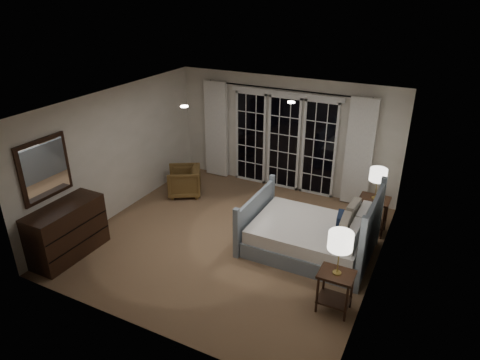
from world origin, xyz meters
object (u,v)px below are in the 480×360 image
at_px(nightstand_right, 373,210).
at_px(lamp_left, 341,241).
at_px(nightstand_left, 335,286).
at_px(dresser, 67,231).
at_px(bed, 312,236).
at_px(armchair, 184,181).
at_px(lamp_right, 378,175).

relative_size(nightstand_right, lamp_left, 1.08).
distance_m(nightstand_left, lamp_left, 0.73).
relative_size(lamp_left, dresser, 0.49).
bearing_deg(bed, nightstand_left, -59.75).
relative_size(bed, armchair, 2.99).
bearing_deg(dresser, armchair, 80.71).
distance_m(lamp_left, armchair, 4.54).
bearing_deg(dresser, nightstand_right, 34.79).
distance_m(armchair, dresser, 2.86).
bearing_deg(nightstand_left, bed, 120.25).
bearing_deg(lamp_left, nightstand_right, 89.00).
bearing_deg(bed, lamp_right, 55.00).
distance_m(nightstand_left, nightstand_right, 2.39).
xyz_separation_m(armchair, dresser, (-0.46, -2.82, 0.15)).
distance_m(bed, nightstand_left, 1.47).
xyz_separation_m(lamp_right, dresser, (-4.43, -3.08, -0.70)).
xyz_separation_m(bed, dresser, (-3.65, -1.96, 0.15)).
height_order(lamp_left, lamp_right, lamp_right).
xyz_separation_m(lamp_right, armchair, (-3.97, -0.26, -0.84)).
xyz_separation_m(nightstand_left, armchair, (-3.93, 2.12, -0.10)).
xyz_separation_m(nightstand_right, lamp_left, (-0.04, -2.39, 0.69)).
relative_size(bed, nightstand_right, 3.00).
height_order(bed, lamp_left, lamp_left).
bearing_deg(bed, lamp_left, -59.75).
bearing_deg(lamp_right, nightstand_right, -90.00).
relative_size(nightstand_left, lamp_left, 0.98).
height_order(nightstand_right, dresser, dresser).
distance_m(bed, lamp_right, 1.61).
height_order(bed, armchair, bed).
bearing_deg(nightstand_right, armchair, -176.19).
bearing_deg(armchair, nightstand_left, 30.82).
height_order(lamp_left, armchair, lamp_left).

